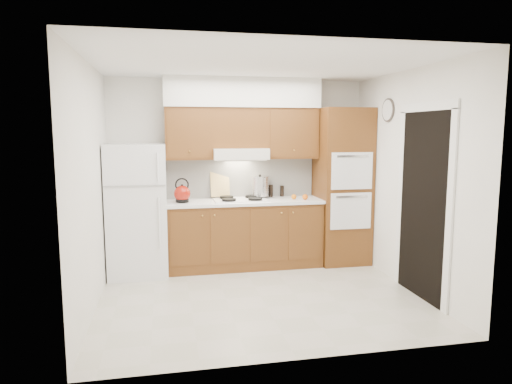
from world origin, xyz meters
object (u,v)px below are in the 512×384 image
kettle (182,194)px  fridge (138,210)px  oven_cabinet (342,186)px  stock_pot (260,186)px

kettle → fridge: bearing=-163.6°
oven_cabinet → kettle: (-2.26, -0.03, -0.04)m
fridge → kettle: size_ratio=7.89×
kettle → stock_pot: (1.10, 0.22, 0.05)m
fridge → oven_cabinet: (2.85, 0.03, 0.24)m
fridge → kettle: fridge is taller
oven_cabinet → stock_pot: bearing=170.7°
fridge → oven_cabinet: 2.86m
fridge → stock_pot: bearing=7.6°
fridge → kettle: (0.58, 0.00, 0.20)m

